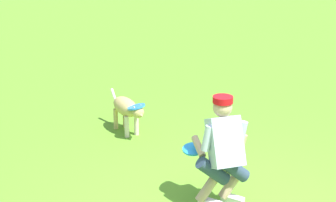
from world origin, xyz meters
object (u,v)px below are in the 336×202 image
(dog, at_px, (127,109))
(person, at_px, (223,150))
(frisbee_flying, at_px, (136,107))
(frisbee_held, at_px, (193,149))

(dog, bearing_deg, person, -1.56)
(dog, distance_m, frisbee_flying, 0.33)
(person, distance_m, frisbee_flying, 2.18)
(dog, xyz_separation_m, frisbee_held, (-1.80, 1.15, 0.22))
(person, bearing_deg, dog, 11.68)
(person, distance_m, frisbee_held, 0.40)
(person, relative_size, dog, 1.35)
(frisbee_held, bearing_deg, person, 178.65)
(dog, height_order, frisbee_held, frisbee_held)
(person, height_order, dog, person)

